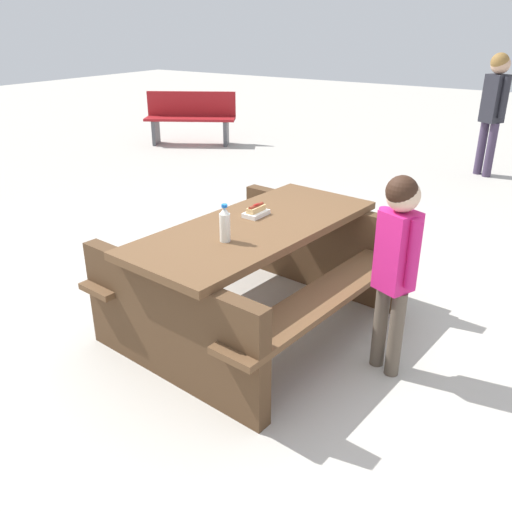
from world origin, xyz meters
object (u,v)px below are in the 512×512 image
Objects in this scene: picnic_table at (256,267)px; park_bench_near at (191,117)px; soda_bottle at (225,224)px; child_in_coat at (397,252)px; bystander_adult at (494,99)px; hotdog_tray at (256,211)px.

park_bench_near is at bearing 44.14° from picnic_table.
soda_bottle is at bearing -178.77° from picnic_table.
child_in_coat is at bearing -130.14° from park_bench_near.
bystander_adult is (5.00, -0.38, 0.56)m from picnic_table.
child_in_coat is (0.00, -0.93, 0.33)m from picnic_table.
bystander_adult is at bearing -82.21° from park_bench_near.
picnic_table is 5.04m from bystander_adult.
bystander_adult is at bearing -5.54° from hotdog_tray.
picnic_table is 1.29× the size of park_bench_near.
child_in_coat is at bearing -69.55° from soda_bottle.
picnic_table is 0.99m from child_in_coat.
park_bench_near is 0.95× the size of bystander_adult.
soda_bottle reaches higher than hotdog_tray.
picnic_table is at bearing -146.49° from hotdog_tray.
hotdog_tray is at bearing 174.46° from bystander_adult.
soda_bottle is at bearing -168.59° from hotdog_tray.
child_in_coat is at bearing -173.71° from bystander_adult.
picnic_table is 1.59× the size of child_in_coat.
bystander_adult is (0.63, -4.62, 0.56)m from park_bench_near.
picnic_table is 8.42× the size of soda_bottle.
soda_bottle is at bearing 175.97° from bystander_adult.
hotdog_tray is at bearing -135.57° from park_bench_near.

